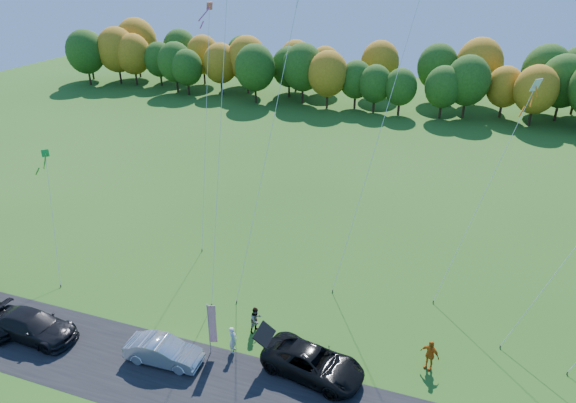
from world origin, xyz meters
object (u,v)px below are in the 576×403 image
(black_suv, at_px, (313,363))
(feather_flag, at_px, (211,324))
(silver_sedan, at_px, (163,351))
(person_east, at_px, (430,355))

(black_suv, bearing_deg, feather_flag, 103.68)
(silver_sedan, bearing_deg, feather_flag, -58.49)
(black_suv, relative_size, silver_sedan, 1.28)
(silver_sedan, distance_m, person_east, 15.36)
(silver_sedan, height_order, feather_flag, feather_flag)
(person_east, height_order, feather_flag, feather_flag)
(black_suv, xyz_separation_m, feather_flag, (-6.13, -0.32, 1.35))
(black_suv, height_order, silver_sedan, black_suv)
(silver_sedan, distance_m, feather_flag, 3.21)
(black_suv, distance_m, person_east, 6.70)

